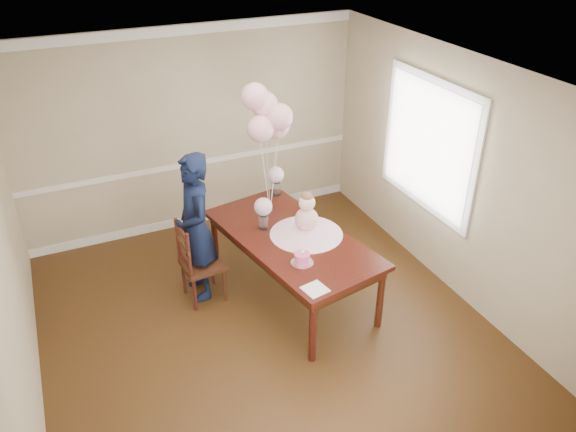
{
  "coord_description": "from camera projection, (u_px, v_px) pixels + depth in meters",
  "views": [
    {
      "loc": [
        -1.68,
        -4.26,
        4.06
      ],
      "look_at": [
        0.45,
        0.46,
        1.05
      ],
      "focal_mm": 35.0,
      "sensor_mm": 36.0,
      "label": 1
    }
  ],
  "objects": [
    {
      "name": "floor",
      "position": [
        267.0,
        329.0,
        5.99
      ],
      "size": [
        4.5,
        5.0,
        0.0
      ],
      "primitive_type": "cube",
      "color": "#321D0C",
      "rests_on": "ground"
    },
    {
      "name": "ceiling",
      "position": [
        261.0,
        80.0,
        4.63
      ],
      "size": [
        4.5,
        5.0,
        0.02
      ],
      "primitive_type": "cube",
      "color": "silver",
      "rests_on": "wall_back"
    },
    {
      "name": "wall_back",
      "position": [
        192.0,
        132.0,
        7.28
      ],
      "size": [
        4.5,
        0.02,
        2.7
      ],
      "primitive_type": "cube",
      "color": "tan",
      "rests_on": "floor"
    },
    {
      "name": "wall_front",
      "position": [
        423.0,
        416.0,
        3.34
      ],
      "size": [
        4.5,
        0.02,
        2.7
      ],
      "primitive_type": "cube",
      "color": "tan",
      "rests_on": "floor"
    },
    {
      "name": "wall_left",
      "position": [
        6.0,
        279.0,
        4.51
      ],
      "size": [
        0.02,
        5.0,
        2.7
      ],
      "primitive_type": "cube",
      "color": "tan",
      "rests_on": "floor"
    },
    {
      "name": "wall_right",
      "position": [
        456.0,
        178.0,
        6.11
      ],
      "size": [
        0.02,
        5.0,
        2.7
      ],
      "primitive_type": "cube",
      "color": "tan",
      "rests_on": "floor"
    },
    {
      "name": "chair_rail_trim",
      "position": [
        195.0,
        163.0,
        7.5
      ],
      "size": [
        4.5,
        0.02,
        0.07
      ],
      "primitive_type": "cube",
      "color": "white",
      "rests_on": "wall_back"
    },
    {
      "name": "crown_molding",
      "position": [
        183.0,
        30.0,
        6.63
      ],
      "size": [
        4.5,
        0.02,
        0.12
      ],
      "primitive_type": "cube",
      "color": "white",
      "rests_on": "wall_back"
    },
    {
      "name": "baseboard_trim",
      "position": [
        200.0,
        218.0,
        7.92
      ],
      "size": [
        4.5,
        0.02,
        0.12
      ],
      "primitive_type": "cube",
      "color": "white",
      "rests_on": "floor"
    },
    {
      "name": "window_frame",
      "position": [
        428.0,
        145.0,
        6.4
      ],
      "size": [
        0.02,
        1.66,
        1.56
      ],
      "primitive_type": "cube",
      "color": "silver",
      "rests_on": "wall_right"
    },
    {
      "name": "window_blinds",
      "position": [
        427.0,
        145.0,
        6.39
      ],
      "size": [
        0.01,
        1.5,
        1.4
      ],
      "primitive_type": "cube",
      "color": "white",
      "rests_on": "wall_right"
    },
    {
      "name": "dining_table_top",
      "position": [
        292.0,
        238.0,
        6.13
      ],
      "size": [
        1.44,
        2.28,
        0.05
      ],
      "primitive_type": "cube",
      "rotation": [
        0.0,
        0.0,
        0.19
      ],
      "color": "black",
      "rests_on": "table_leg_fl"
    },
    {
      "name": "table_apron",
      "position": [
        292.0,
        244.0,
        6.17
      ],
      "size": [
        1.32,
        2.16,
        0.11
      ],
      "primitive_type": "cube",
      "rotation": [
        0.0,
        0.0,
        0.19
      ],
      "color": "black",
      "rests_on": "table_leg_fl"
    },
    {
      "name": "table_leg_fl",
      "position": [
        313.0,
        331.0,
        5.42
      ],
      "size": [
        0.09,
        0.09,
        0.74
      ],
      "primitive_type": "cylinder",
      "rotation": [
        0.0,
        0.0,
        0.19
      ],
      "color": "black",
      "rests_on": "floor"
    },
    {
      "name": "table_leg_fr",
      "position": [
        380.0,
        298.0,
        5.86
      ],
      "size": [
        0.09,
        0.09,
        0.74
      ],
      "primitive_type": "cylinder",
      "rotation": [
        0.0,
        0.0,
        0.19
      ],
      "color": "black",
      "rests_on": "floor"
    },
    {
      "name": "table_leg_bl",
      "position": [
        215.0,
        242.0,
        6.8
      ],
      "size": [
        0.09,
        0.09,
        0.74
      ],
      "primitive_type": "cylinder",
      "rotation": [
        0.0,
        0.0,
        0.19
      ],
      "color": "black",
      "rests_on": "floor"
    },
    {
      "name": "table_leg_br",
      "position": [
        276.0,
        221.0,
        7.24
      ],
      "size": [
        0.09,
        0.09,
        0.74
      ],
      "primitive_type": "cylinder",
      "rotation": [
        0.0,
        0.0,
        0.19
      ],
      "color": "black",
      "rests_on": "floor"
    },
    {
      "name": "baby_skirt",
      "position": [
        306.0,
        230.0,
        6.13
      ],
      "size": [
        0.94,
        0.94,
        0.11
      ],
      "primitive_type": "cone",
      "rotation": [
        0.0,
        0.0,
        0.19
      ],
      "color": "#FFBBE5",
      "rests_on": "dining_table_top"
    },
    {
      "name": "baby_torso",
      "position": [
        307.0,
        219.0,
        6.06
      ],
      "size": [
        0.25,
        0.25,
        0.25
      ],
      "primitive_type": "sphere",
      "color": "pink",
      "rests_on": "baby_skirt"
    },
    {
      "name": "baby_head",
      "position": [
        307.0,
        203.0,
        5.96
      ],
      "size": [
        0.18,
        0.18,
        0.18
      ],
      "primitive_type": "sphere",
      "color": "#FED6AF",
      "rests_on": "baby_torso"
    },
    {
      "name": "baby_hair",
      "position": [
        307.0,
        197.0,
        5.93
      ],
      "size": [
        0.13,
        0.13,
        0.13
      ],
      "primitive_type": "sphere",
      "color": "brown",
      "rests_on": "baby_head"
    },
    {
      "name": "cake_platter",
      "position": [
        302.0,
        263.0,
        5.67
      ],
      "size": [
        0.27,
        0.27,
        0.01
      ],
      "primitive_type": "cylinder",
      "rotation": [
        0.0,
        0.0,
        0.19
      ],
      "color": "silver",
      "rests_on": "dining_table_top"
    },
    {
      "name": "birthday_cake",
      "position": [
        302.0,
        258.0,
        5.64
      ],
      "size": [
        0.19,
        0.19,
        0.11
      ],
      "primitive_type": "cylinder",
      "rotation": [
        0.0,
        0.0,
        0.19
      ],
      "color": "#E94982",
      "rests_on": "cake_platter"
    },
    {
      "name": "cake_flower_a",
      "position": [
        302.0,
        252.0,
        5.61
      ],
      "size": [
        0.03,
        0.03,
        0.03
      ],
      "primitive_type": "sphere",
      "color": "white",
      "rests_on": "birthday_cake"
    },
    {
      "name": "cake_flower_b",
      "position": [
        303.0,
        250.0,
        5.64
      ],
      "size": [
        0.03,
        0.03,
        0.03
      ],
      "primitive_type": "sphere",
      "color": "white",
      "rests_on": "birthday_cake"
    },
    {
      "name": "rose_vase_near",
      "position": [
        264.0,
        222.0,
        6.22
      ],
      "size": [
        0.12,
        0.12,
        0.17
      ],
      "primitive_type": "cylinder",
      "rotation": [
        0.0,
        0.0,
        0.19
      ],
      "color": "white",
      "rests_on": "dining_table_top"
    },
    {
      "name": "roses_near",
      "position": [
        263.0,
        207.0,
        6.12
      ],
      "size": [
        0.2,
        0.2,
        0.2
      ],
      "primitive_type": "sphere",
      "color": "beige",
      "rests_on": "rose_vase_near"
    },
    {
      "name": "rose_vase_far",
      "position": [
        276.0,
        189.0,
        6.91
      ],
      "size": [
        0.12,
        0.12,
        0.17
      ],
      "primitive_type": "cylinder",
      "rotation": [
        0.0,
        0.0,
        0.19
      ],
      "color": "white",
      "rests_on": "dining_table_top"
    },
    {
      "name": "roses_far",
      "position": [
        276.0,
        175.0,
        6.81
      ],
      "size": [
        0.2,
        0.2,
        0.2
      ],
      "primitive_type": "sphere",
      "color": "silver",
      "rests_on": "rose_vase_far"
    },
    {
      "name": "napkin",
      "position": [
        315.0,
        289.0,
        5.29
      ],
      "size": [
        0.25,
        0.25,
        0.01
      ],
      "primitive_type": "cube",
      "rotation": [
        0.0,
        0.0,
        0.19
      ],
      "color": "white",
      "rests_on": "dining_table_top"
    },
    {
      "name": "balloon_weight",
      "position": [
        270.0,
        211.0,
        6.58
      ],
      "size": [
        0.05,
        0.05,
        0.02
      ],
      "primitive_type": "cylinder",
      "rotation": [
        0.0,
        0.0,
        0.19
      ],
      "color": "silver",
      "rests_on": "dining_table_top"
    },
    {
      "name": "balloon_a",
      "position": [
        260.0,
        129.0,
        6.0
      ],
      "size": [
        0.3,
        0.3,
        0.3
      ],
      "primitive_type": "sphere",
      "color": "#E8A4B5",
      "rests_on": "balloon_ribbon_a"
    },
    {
      "name": "balloon_b",
      "position": [
        280.0,
        117.0,
        6.01
      ],
      "size": [
        0.3,
        0.3,
        0.3
      ],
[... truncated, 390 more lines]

